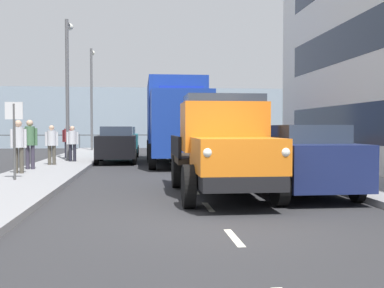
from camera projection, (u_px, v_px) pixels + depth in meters
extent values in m
plane|color=#2D2D30|center=(178.00, 171.00, 17.45)|extent=(80.00, 80.00, 0.00)
cube|color=gray|center=(297.00, 168.00, 17.97)|extent=(2.50, 35.67, 0.15)
cube|color=gray|center=(51.00, 170.00, 16.92)|extent=(2.50, 35.67, 0.15)
cube|color=silver|center=(234.00, 238.00, 6.82)|extent=(0.12, 1.10, 0.01)
cube|color=silver|center=(208.00, 207.00, 9.46)|extent=(0.12, 1.10, 0.01)
cube|color=silver|center=(195.00, 191.00, 11.81)|extent=(0.12, 1.10, 0.01)
cube|color=silver|center=(186.00, 180.00, 14.25)|extent=(0.12, 1.10, 0.01)
cube|color=silver|center=(180.00, 173.00, 16.49)|extent=(0.12, 1.10, 0.01)
cube|color=silver|center=(175.00, 168.00, 18.70)|extent=(0.12, 1.10, 0.01)
cube|color=silver|center=(171.00, 163.00, 21.44)|extent=(0.12, 1.10, 0.01)
cube|color=silver|center=(168.00, 159.00, 23.91)|extent=(0.12, 1.10, 0.01)
cube|color=silver|center=(165.00, 156.00, 26.72)|extent=(0.12, 1.10, 0.01)
cube|color=silver|center=(163.00, 153.00, 29.64)|extent=(0.12, 1.10, 0.01)
cube|color=silver|center=(161.00, 151.00, 32.52)|extent=(0.12, 1.10, 0.01)
cube|color=#8C9EAD|center=(158.00, 118.00, 38.05)|extent=(80.00, 0.80, 5.00)
cylinder|color=#4C5156|center=(336.00, 141.00, 36.09)|extent=(0.08, 0.08, 1.20)
cylinder|color=#4C5156|center=(312.00, 141.00, 35.87)|extent=(0.08, 0.08, 1.20)
cylinder|color=#4C5156|center=(287.00, 141.00, 35.64)|extent=(0.08, 0.08, 1.20)
cylinder|color=#4C5156|center=(262.00, 141.00, 35.42)|extent=(0.08, 0.08, 1.20)
cylinder|color=#4C5156|center=(237.00, 142.00, 35.20)|extent=(0.08, 0.08, 1.20)
cylinder|color=#4C5156|center=(212.00, 142.00, 34.98)|extent=(0.08, 0.08, 1.20)
cylinder|color=#4C5156|center=(186.00, 142.00, 34.76)|extent=(0.08, 0.08, 1.20)
cylinder|color=#4C5156|center=(160.00, 142.00, 34.54)|extent=(0.08, 0.08, 1.20)
cylinder|color=#4C5156|center=(133.00, 142.00, 34.32)|extent=(0.08, 0.08, 1.20)
cylinder|color=#4C5156|center=(107.00, 142.00, 34.10)|extent=(0.08, 0.08, 1.20)
cylinder|color=#4C5156|center=(80.00, 142.00, 33.88)|extent=(0.08, 0.08, 1.20)
cylinder|color=#4C5156|center=(52.00, 142.00, 33.66)|extent=(0.08, 0.08, 1.20)
cylinder|color=#4C5156|center=(24.00, 142.00, 33.44)|extent=(0.08, 0.08, 1.20)
cube|color=#4C5156|center=(160.00, 135.00, 34.53)|extent=(28.00, 0.08, 0.08)
cube|color=black|center=(221.00, 171.00, 11.13)|extent=(1.64, 5.60, 0.30)
cube|color=orange|center=(236.00, 155.00, 9.28)|extent=(1.72, 1.90, 0.70)
cube|color=silver|center=(246.00, 159.00, 8.39)|extent=(1.16, 0.08, 0.56)
sphere|color=white|center=(285.00, 152.00, 8.46)|extent=(0.20, 0.20, 0.20)
sphere|color=white|center=(207.00, 153.00, 8.30)|extent=(0.20, 0.20, 0.20)
cube|color=orange|center=(223.00, 127.00, 10.76)|extent=(1.93, 1.34, 1.15)
cube|color=#2D3847|center=(223.00, 107.00, 10.74)|extent=(1.78, 1.23, 0.56)
cube|color=#2D2319|center=(212.00, 158.00, 12.46)|extent=(2.10, 2.80, 0.16)
cube|color=black|center=(248.00, 146.00, 12.56)|extent=(0.08, 2.80, 0.56)
cube|color=black|center=(176.00, 146.00, 12.33)|extent=(0.08, 2.80, 0.56)
cylinder|color=black|center=(280.00, 185.00, 9.57)|extent=(0.24, 0.90, 0.90)
cylinder|color=black|center=(189.00, 186.00, 9.36)|extent=(0.24, 0.90, 0.90)
cylinder|color=black|center=(245.00, 171.00, 12.77)|extent=(0.24, 0.90, 0.90)
cylinder|color=black|center=(177.00, 171.00, 12.56)|extent=(0.24, 0.90, 0.90)
cube|color=#193899|center=(181.00, 124.00, 17.87)|extent=(2.40, 2.21, 2.60)
cube|color=#2D3847|center=(181.00, 109.00, 17.85)|extent=(2.20, 2.04, 0.80)
cube|color=#1933B2|center=(181.00, 88.00, 17.82)|extent=(1.75, 0.20, 0.16)
cube|color=#193899|center=(174.00, 113.00, 21.82)|extent=(2.50, 5.95, 3.00)
cube|color=black|center=(176.00, 149.00, 20.95)|extent=(2.00, 8.07, 0.36)
cylinder|color=black|center=(210.00, 156.00, 18.12)|extent=(0.28, 1.04, 1.04)
cylinder|color=black|center=(152.00, 157.00, 17.87)|extent=(0.28, 1.04, 1.04)
cylinder|color=black|center=(199.00, 152.00, 21.71)|extent=(0.28, 1.04, 1.04)
cylinder|color=black|center=(150.00, 152.00, 21.46)|extent=(0.28, 1.04, 1.04)
cylinder|color=black|center=(194.00, 150.00, 23.82)|extent=(0.28, 1.04, 1.04)
cylinder|color=black|center=(150.00, 150.00, 23.57)|extent=(0.28, 1.04, 1.04)
cube|color=navy|center=(299.00, 162.00, 11.36)|extent=(1.79, 4.48, 1.00)
cube|color=#2D3847|center=(302.00, 134.00, 11.14)|extent=(1.47, 2.46, 0.42)
cylinder|color=black|center=(252.00, 176.00, 12.66)|extent=(0.18, 0.60, 0.60)
cylinder|color=black|center=(311.00, 176.00, 12.85)|extent=(0.18, 0.60, 0.60)
cylinder|color=black|center=(283.00, 190.00, 9.91)|extent=(0.18, 0.60, 0.60)
cylinder|color=black|center=(357.00, 189.00, 10.09)|extent=(0.18, 0.60, 0.60)
cube|color=maroon|center=(244.00, 150.00, 17.47)|extent=(1.74, 4.41, 1.00)
cube|color=#2D3847|center=(245.00, 132.00, 17.25)|extent=(1.42, 2.43, 0.42)
cylinder|color=black|center=(217.00, 161.00, 18.76)|extent=(0.18, 0.60, 0.60)
cylinder|color=black|center=(256.00, 160.00, 18.94)|extent=(0.18, 0.60, 0.60)
cylinder|color=black|center=(230.00, 166.00, 16.04)|extent=(0.18, 0.60, 0.60)
cylinder|color=black|center=(275.00, 166.00, 16.23)|extent=(0.18, 0.60, 0.60)
cube|color=black|center=(117.00, 146.00, 21.46)|extent=(1.75, 4.03, 1.00)
cube|color=#2D3847|center=(117.00, 131.00, 21.64)|extent=(1.44, 2.21, 0.42)
cylinder|color=black|center=(134.00, 158.00, 20.33)|extent=(0.18, 0.60, 0.60)
cylinder|color=black|center=(97.00, 158.00, 20.15)|extent=(0.18, 0.60, 0.60)
cylinder|color=black|center=(135.00, 155.00, 22.81)|extent=(0.18, 0.60, 0.60)
cylinder|color=black|center=(102.00, 155.00, 22.63)|extent=(0.18, 0.60, 0.60)
cube|color=#1E6670|center=(122.00, 142.00, 26.70)|extent=(1.88, 4.63, 1.00)
cube|color=#2D3847|center=(122.00, 130.00, 26.87)|extent=(1.54, 2.55, 0.42)
cylinder|color=black|center=(137.00, 152.00, 25.39)|extent=(0.18, 0.60, 0.60)
cylinder|color=black|center=(105.00, 152.00, 25.19)|extent=(0.18, 0.60, 0.60)
cylinder|color=black|center=(137.00, 150.00, 28.24)|extent=(0.18, 0.60, 0.60)
cylinder|color=black|center=(108.00, 150.00, 28.05)|extent=(0.18, 0.60, 0.60)
cylinder|color=#4C473D|center=(22.00, 160.00, 15.01)|extent=(0.14, 0.14, 0.85)
cylinder|color=#4C473D|center=(16.00, 160.00, 14.99)|extent=(0.14, 0.14, 0.85)
cylinder|color=silver|center=(18.00, 137.00, 14.97)|extent=(0.34, 0.34, 0.68)
cylinder|color=silver|center=(25.00, 138.00, 15.00)|extent=(0.09, 0.09, 0.62)
cylinder|color=silver|center=(12.00, 138.00, 14.95)|extent=(0.09, 0.09, 0.62)
sphere|color=tan|center=(18.00, 124.00, 14.96)|extent=(0.23, 0.23, 0.23)
cylinder|color=#383342|center=(33.00, 157.00, 16.53)|extent=(0.14, 0.14, 0.87)
cylinder|color=#383342|center=(28.00, 157.00, 16.51)|extent=(0.14, 0.14, 0.87)
cylinder|color=#47724C|center=(30.00, 136.00, 16.50)|extent=(0.34, 0.34, 0.69)
cylinder|color=#47724C|center=(36.00, 137.00, 16.52)|extent=(0.09, 0.09, 0.63)
cylinder|color=#47724C|center=(24.00, 137.00, 16.47)|extent=(0.09, 0.09, 0.63)
sphere|color=tan|center=(30.00, 123.00, 16.48)|extent=(0.24, 0.24, 0.24)
cylinder|color=#4C473D|center=(54.00, 155.00, 18.50)|extent=(0.14, 0.14, 0.78)
cylinder|color=#4C473D|center=(50.00, 155.00, 18.48)|extent=(0.14, 0.14, 0.78)
cylinder|color=silver|center=(52.00, 138.00, 18.46)|extent=(0.34, 0.34, 0.62)
cylinder|color=silver|center=(57.00, 139.00, 18.49)|extent=(0.09, 0.09, 0.57)
cylinder|color=silver|center=(46.00, 139.00, 18.44)|extent=(0.09, 0.09, 0.57)
sphere|color=tan|center=(52.00, 128.00, 18.45)|extent=(0.21, 0.21, 0.21)
cylinder|color=black|center=(75.00, 153.00, 20.38)|extent=(0.14, 0.14, 0.77)
cylinder|color=black|center=(71.00, 153.00, 20.36)|extent=(0.14, 0.14, 0.77)
cylinder|color=silver|center=(72.00, 137.00, 20.35)|extent=(0.34, 0.34, 0.61)
cylinder|color=silver|center=(77.00, 138.00, 20.37)|extent=(0.09, 0.09, 0.56)
cylinder|color=silver|center=(67.00, 138.00, 20.33)|extent=(0.09, 0.09, 0.56)
sphere|color=tan|center=(72.00, 128.00, 20.33)|extent=(0.21, 0.21, 0.21)
cylinder|color=black|center=(70.00, 150.00, 22.47)|extent=(0.14, 0.14, 0.82)
cylinder|color=black|center=(66.00, 150.00, 22.45)|extent=(0.14, 0.14, 0.82)
cylinder|color=maroon|center=(68.00, 135.00, 22.43)|extent=(0.34, 0.34, 0.65)
cylinder|color=maroon|center=(72.00, 136.00, 22.46)|extent=(0.09, 0.09, 0.60)
cylinder|color=maroon|center=(63.00, 136.00, 22.41)|extent=(0.09, 0.09, 0.60)
sphere|color=tan|center=(68.00, 126.00, 22.42)|extent=(0.22, 0.22, 0.22)
cylinder|color=#59595B|center=(67.00, 90.00, 20.88)|extent=(0.16, 0.16, 6.48)
cylinder|color=#59595B|center=(68.00, 24.00, 21.22)|extent=(0.10, 0.90, 0.10)
sphere|color=silver|center=(70.00, 27.00, 21.67)|extent=(0.32, 0.32, 0.32)
cylinder|color=#59595B|center=(92.00, 99.00, 30.60)|extent=(0.16, 0.16, 6.85)
cylinder|color=#59595B|center=(92.00, 51.00, 30.93)|extent=(0.10, 0.90, 0.10)
sphere|color=silver|center=(93.00, 53.00, 31.38)|extent=(0.32, 0.32, 0.32)
cylinder|color=#4C4C4C|center=(14.00, 142.00, 13.08)|extent=(0.07, 0.07, 2.20)
cube|color=silver|center=(14.00, 111.00, 13.05)|extent=(0.50, 0.04, 0.50)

